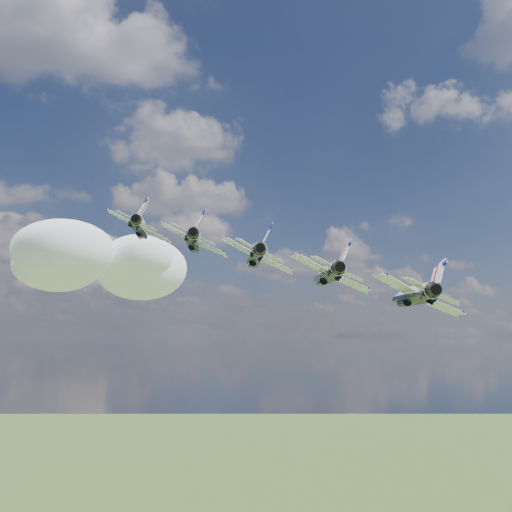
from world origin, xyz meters
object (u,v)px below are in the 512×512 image
object	(u,v)px
jet_1	(195,241)
jet_4	(412,295)
jet_3	(327,274)
jet_0	(141,228)
jet_2	(256,256)

from	to	relation	value
jet_1	jet_4	size ratio (longest dim) A/B	1.00
jet_1	jet_3	distance (m)	23.16
jet_0	jet_3	xyz separation A→B (m)	(22.38, -24.80, -9.56)
jet_0	jet_4	world-z (taller)	jet_0
jet_1	jet_4	bearing A→B (deg)	-36.04
jet_1	jet_3	world-z (taller)	jet_1
jet_4	jet_2	bearing A→B (deg)	143.96
jet_0	jet_3	size ratio (longest dim) A/B	1.00
jet_1	jet_3	bearing A→B (deg)	-36.04
jet_0	jet_4	xyz separation A→B (m)	(29.83, -33.07, -12.75)
jet_0	jet_3	distance (m)	34.75
jet_0	jet_4	size ratio (longest dim) A/B	1.00
jet_0	jet_2	xyz separation A→B (m)	(14.92, -16.54, -6.37)
jet_3	jet_4	xyz separation A→B (m)	(7.46, -8.27, -3.19)
jet_0	jet_1	size ratio (longest dim) A/B	1.00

